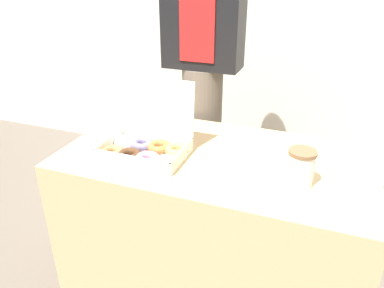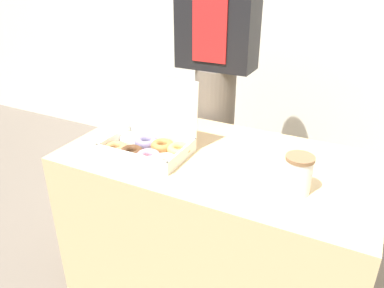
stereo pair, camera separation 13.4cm
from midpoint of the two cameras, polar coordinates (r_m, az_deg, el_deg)
table at (r=1.63m, az=5.87°, el=-12.92°), size 1.17×0.63×0.70m
donut_box at (r=1.44m, az=-3.94°, el=0.06°), size 0.35×0.25×0.27m
coffee_cup at (r=1.25m, az=18.86°, el=-4.43°), size 0.09×0.09×0.13m
person_customer at (r=1.82m, az=5.91°, el=13.12°), size 0.36×0.22×1.72m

